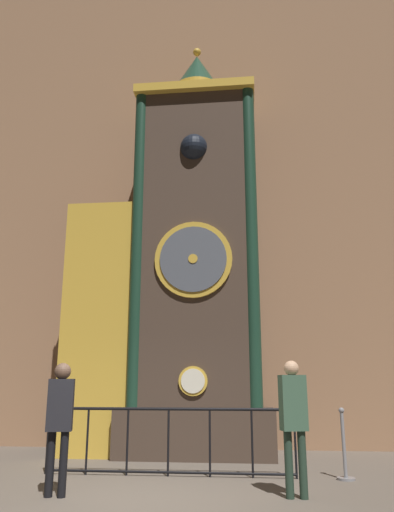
# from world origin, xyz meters

# --- Properties ---
(ground_plane) EXTENTS (28.00, 28.00, 0.00)m
(ground_plane) POSITION_xyz_m (0.00, 0.00, 0.00)
(ground_plane) COLOR brown
(cathedral_back_wall) EXTENTS (24.00, 0.32, 15.72)m
(cathedral_back_wall) POSITION_xyz_m (-0.09, 5.47, 7.85)
(cathedral_back_wall) COLOR #936B4C
(cathedral_back_wall) RESTS_ON ground_plane
(clock_tower) EXTENTS (4.48, 1.77, 9.64)m
(clock_tower) POSITION_xyz_m (-0.10, 4.09, 3.92)
(clock_tower) COLOR #423328
(clock_tower) RESTS_ON ground_plane
(railing_fence) EXTENTS (4.15, 0.05, 1.07)m
(railing_fence) POSITION_xyz_m (0.13, 1.85, 0.59)
(railing_fence) COLOR black
(railing_fence) RESTS_ON ground_plane
(visitor_near) EXTENTS (0.38, 0.30, 1.73)m
(visitor_near) POSITION_xyz_m (-1.10, 0.18, 1.05)
(visitor_near) COLOR black
(visitor_near) RESTS_ON ground_plane
(visitor_far) EXTENTS (0.38, 0.29, 1.76)m
(visitor_far) POSITION_xyz_m (2.07, 0.43, 1.06)
(visitor_far) COLOR #213427
(visitor_far) RESTS_ON ground_plane
(stanchion_post) EXTENTS (0.28, 0.28, 1.08)m
(stanchion_post) POSITION_xyz_m (2.94, 1.84, 0.35)
(stanchion_post) COLOR gray
(stanchion_post) RESTS_ON ground_plane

